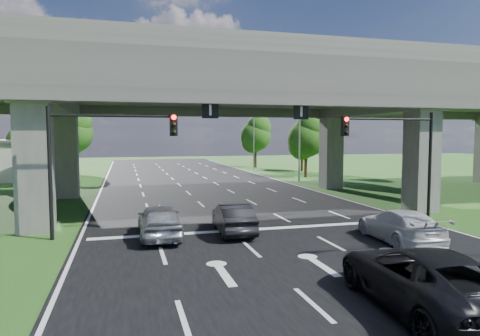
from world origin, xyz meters
name	(u,v)px	position (x,y,z in m)	size (l,w,h in m)	color
ground	(292,247)	(0.00, 0.00, 0.00)	(160.00, 160.00, 0.00)	#264F19
road	(234,208)	(0.00, 10.00, 0.01)	(18.00, 120.00, 0.03)	black
overpass	(226,88)	(0.00, 12.00, 7.92)	(80.00, 15.00, 10.00)	#3A3735
signal_right	(398,145)	(7.82, 3.94, 4.19)	(5.76, 0.54, 6.00)	black
signal_left	(100,147)	(-7.82, 3.94, 4.19)	(5.76, 0.54, 6.00)	black
streetlight_far	(296,124)	(10.10, 24.00, 5.85)	(3.38, 0.25, 10.00)	gray
streetlight_beyond	(251,127)	(10.10, 40.00, 5.85)	(3.38, 0.25, 10.00)	gray
tree_left_near	(43,134)	(-13.95, 26.00, 4.82)	(4.50, 4.50, 7.80)	black
tree_left_mid	(27,141)	(-16.95, 34.00, 4.17)	(3.91, 3.90, 6.76)	black
tree_left_far	(74,132)	(-12.95, 42.00, 5.14)	(4.80, 4.80, 8.32)	black
tree_right_near	(306,137)	(13.05, 28.00, 4.50)	(4.20, 4.20, 7.28)	black
tree_right_mid	(303,140)	(16.05, 36.00, 4.17)	(3.91, 3.90, 6.76)	black
tree_right_far	(256,135)	(12.05, 44.00, 4.82)	(4.50, 4.50, 7.80)	black
car_silver	(160,221)	(-5.28, 3.00, 0.82)	(1.87, 4.65, 1.58)	#AFB2B7
car_dark	(233,218)	(-1.80, 3.00, 0.74)	(1.50, 4.31, 1.42)	black
car_white	(399,226)	(4.82, -0.55, 0.75)	(2.01, 4.95, 1.44)	silver
car_trailing	(424,278)	(0.95, -7.03, 0.86)	(2.77, 6.00, 1.67)	black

